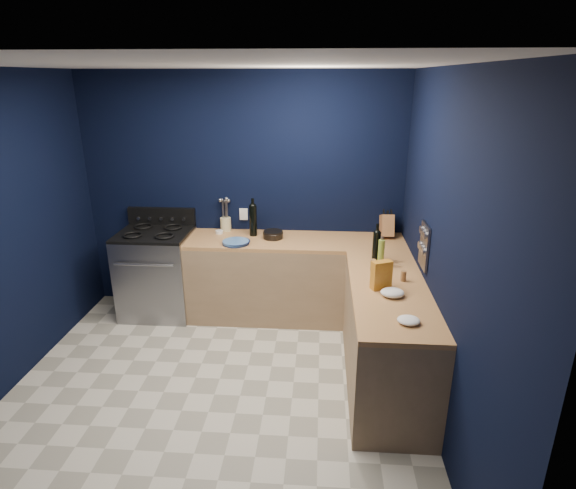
# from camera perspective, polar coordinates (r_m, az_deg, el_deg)

# --- Properties ---
(floor) EXTENTS (3.50, 3.50, 0.02)m
(floor) POSITION_cam_1_polar(r_m,az_deg,el_deg) (4.18, -8.98, -17.77)
(floor) COLOR beige
(floor) RESTS_ON ground
(ceiling) EXTENTS (3.50, 3.50, 0.02)m
(ceiling) POSITION_cam_1_polar(r_m,az_deg,el_deg) (3.32, -11.54, 20.97)
(ceiling) COLOR silver
(ceiling) RESTS_ON ground
(wall_back) EXTENTS (3.50, 0.02, 2.60)m
(wall_back) POSITION_cam_1_polar(r_m,az_deg,el_deg) (5.19, -5.49, 6.12)
(wall_back) COLOR black
(wall_back) RESTS_ON ground
(wall_right) EXTENTS (0.02, 3.50, 2.60)m
(wall_right) POSITION_cam_1_polar(r_m,az_deg,el_deg) (3.55, 18.63, -1.39)
(wall_right) COLOR black
(wall_right) RESTS_ON ground
(wall_front) EXTENTS (3.50, 0.02, 2.60)m
(wall_front) POSITION_cam_1_polar(r_m,az_deg,el_deg) (2.08, -22.18, -17.86)
(wall_front) COLOR black
(wall_front) RESTS_ON ground
(cab_back) EXTENTS (2.30, 0.63, 0.86)m
(cab_back) POSITION_cam_1_polar(r_m,az_deg,el_deg) (5.10, 0.92, -4.39)
(cab_back) COLOR #957655
(cab_back) RESTS_ON floor
(top_back) EXTENTS (2.30, 0.63, 0.04)m
(top_back) POSITION_cam_1_polar(r_m,az_deg,el_deg) (4.93, 0.94, 0.38)
(top_back) COLOR brown
(top_back) RESTS_ON cab_back
(cab_right) EXTENTS (0.63, 1.67, 0.86)m
(cab_right) POSITION_cam_1_polar(r_m,az_deg,el_deg) (4.12, 11.88, -11.21)
(cab_right) COLOR #957655
(cab_right) RESTS_ON floor
(top_right) EXTENTS (0.63, 1.67, 0.04)m
(top_right) POSITION_cam_1_polar(r_m,az_deg,el_deg) (3.91, 12.34, -5.53)
(top_right) COLOR brown
(top_right) RESTS_ON cab_right
(gas_range) EXTENTS (0.76, 0.66, 0.92)m
(gas_range) POSITION_cam_1_polar(r_m,az_deg,el_deg) (5.38, -15.63, -3.51)
(gas_range) COLOR gray
(gas_range) RESTS_ON floor
(oven_door) EXTENTS (0.59, 0.02, 0.42)m
(oven_door) POSITION_cam_1_polar(r_m,az_deg,el_deg) (5.11, -16.77, -5.00)
(oven_door) COLOR black
(oven_door) RESTS_ON gas_range
(cooktop) EXTENTS (0.76, 0.66, 0.03)m
(cooktop) POSITION_cam_1_polar(r_m,az_deg,el_deg) (5.21, -16.11, 1.29)
(cooktop) COLOR black
(cooktop) RESTS_ON gas_range
(backguard) EXTENTS (0.76, 0.06, 0.20)m
(backguard) POSITION_cam_1_polar(r_m,az_deg,el_deg) (5.45, -15.17, 3.34)
(backguard) COLOR black
(backguard) RESTS_ON gas_range
(spice_panel) EXTENTS (0.02, 0.28, 0.38)m
(spice_panel) POSITION_cam_1_polar(r_m,az_deg,el_deg) (4.09, 16.32, -0.17)
(spice_panel) COLOR gray
(spice_panel) RESTS_ON wall_right
(wall_outlet) EXTENTS (0.09, 0.02, 0.13)m
(wall_outlet) POSITION_cam_1_polar(r_m,az_deg,el_deg) (5.23, -5.45, 3.71)
(wall_outlet) COLOR white
(wall_outlet) RESTS_ON wall_back
(plate_stack) EXTENTS (0.36, 0.36, 0.03)m
(plate_stack) POSITION_cam_1_polar(r_m,az_deg,el_deg) (4.82, -6.41, 0.26)
(plate_stack) COLOR #366797
(plate_stack) RESTS_ON top_back
(ramekin) EXTENTS (0.09, 0.09, 0.03)m
(ramekin) POSITION_cam_1_polar(r_m,az_deg,el_deg) (5.18, -8.39, 1.53)
(ramekin) COLOR white
(ramekin) RESTS_ON top_back
(utensil_crock) EXTENTS (0.12, 0.12, 0.15)m
(utensil_crock) POSITION_cam_1_polar(r_m,az_deg,el_deg) (5.25, -7.62, 2.49)
(utensil_crock) COLOR beige
(utensil_crock) RESTS_ON top_back
(wine_bottle_back) EXTENTS (0.10, 0.10, 0.33)m
(wine_bottle_back) POSITION_cam_1_polar(r_m,az_deg,el_deg) (5.02, -4.28, 2.93)
(wine_bottle_back) COLOR black
(wine_bottle_back) RESTS_ON top_back
(lemon_basket) EXTENTS (0.23, 0.23, 0.08)m
(lemon_basket) POSITION_cam_1_polar(r_m,az_deg,el_deg) (4.96, -1.84, 1.21)
(lemon_basket) COLOR black
(lemon_basket) RESTS_ON top_back
(knife_block) EXTENTS (0.14, 0.28, 0.29)m
(knife_block) POSITION_cam_1_polar(r_m,az_deg,el_deg) (5.11, 11.97, 2.26)
(knife_block) COLOR #8D5F39
(knife_block) RESTS_ON top_back
(wine_bottle_right) EXTENTS (0.07, 0.07, 0.29)m
(wine_bottle_right) POSITION_cam_1_polar(r_m,az_deg,el_deg) (4.37, 10.74, -0.32)
(wine_bottle_right) COLOR black
(wine_bottle_right) RESTS_ON top_right
(oil_bottle) EXTENTS (0.07, 0.07, 0.25)m
(oil_bottle) POSITION_cam_1_polar(r_m,az_deg,el_deg) (4.29, 11.31, -1.02)
(oil_bottle) COLOR olive
(oil_bottle) RESTS_ON top_right
(spice_jar_near) EXTENTS (0.05, 0.05, 0.10)m
(spice_jar_near) POSITION_cam_1_polar(r_m,az_deg,el_deg) (4.20, 10.34, -2.48)
(spice_jar_near) COLOR olive
(spice_jar_near) RESTS_ON top_right
(spice_jar_far) EXTENTS (0.06, 0.06, 0.09)m
(spice_jar_far) POSITION_cam_1_polar(r_m,az_deg,el_deg) (4.05, 13.93, -3.74)
(spice_jar_far) COLOR olive
(spice_jar_far) RESTS_ON top_right
(crouton_bag) EXTENTS (0.18, 0.13, 0.24)m
(crouton_bag) POSITION_cam_1_polar(r_m,az_deg,el_deg) (3.83, 11.34, -3.68)
(crouton_bag) COLOR #A82310
(crouton_bag) RESTS_ON top_right
(towel_front) EXTENTS (0.23, 0.21, 0.06)m
(towel_front) POSITION_cam_1_polar(r_m,az_deg,el_deg) (3.75, 12.64, -5.76)
(towel_front) COLOR white
(towel_front) RESTS_ON top_right
(towel_end) EXTENTS (0.19, 0.18, 0.05)m
(towel_end) POSITION_cam_1_polar(r_m,az_deg,el_deg) (3.40, 14.53, -8.96)
(towel_end) COLOR white
(towel_end) RESTS_ON top_right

